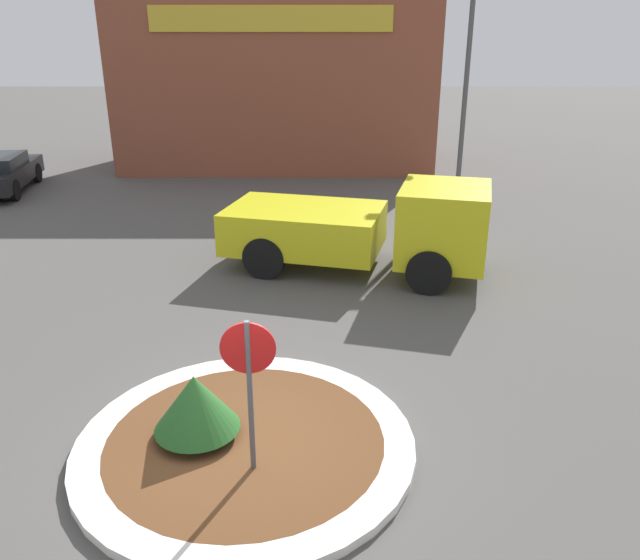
% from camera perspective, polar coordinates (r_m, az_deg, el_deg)
% --- Properties ---
extents(ground_plane, '(120.00, 120.00, 0.00)m').
position_cam_1_polar(ground_plane, '(9.05, -6.68, -14.91)').
color(ground_plane, '#514F4C').
extents(traffic_island, '(4.69, 4.69, 0.14)m').
position_cam_1_polar(traffic_island, '(9.01, -6.70, -14.57)').
color(traffic_island, silver).
rests_on(traffic_island, ground_plane).
extents(stop_sign, '(0.68, 0.07, 2.23)m').
position_cam_1_polar(stop_sign, '(7.69, -6.39, -8.42)').
color(stop_sign, '#4C4C51').
rests_on(stop_sign, ground_plane).
extents(island_shrub, '(1.19, 1.19, 0.94)m').
position_cam_1_polar(island_shrub, '(8.84, -11.20, -10.90)').
color(island_shrub, brown).
rests_on(island_shrub, traffic_island).
extents(utility_truck, '(6.49, 3.77, 2.15)m').
position_cam_1_polar(utility_truck, '(14.80, 4.40, 4.83)').
color(utility_truck, gold).
rests_on(utility_truck, ground_plane).
extents(storefront_building, '(12.58, 6.07, 6.60)m').
position_cam_1_polar(storefront_building, '(27.43, -3.74, 17.45)').
color(storefront_building, brown).
rests_on(storefront_building, ground_plane).
extents(parked_sedan_black, '(2.39, 4.76, 1.34)m').
position_cam_1_polar(parked_sedan_black, '(25.14, -27.03, 8.76)').
color(parked_sedan_black, black).
rests_on(parked_sedan_black, ground_plane).
extents(light_pole, '(0.70, 0.30, 7.56)m').
position_cam_1_polar(light_pole, '(21.35, 13.48, 18.51)').
color(light_pole, '#4C4C51').
rests_on(light_pole, ground_plane).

